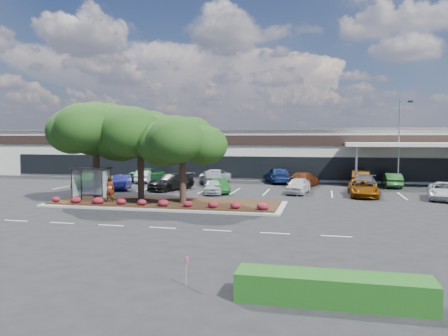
% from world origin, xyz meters
% --- Properties ---
extents(ground, '(160.00, 160.00, 0.00)m').
position_xyz_m(ground, '(0.00, 0.00, 0.00)').
color(ground, black).
rests_on(ground, ground).
extents(retail_store, '(80.40, 25.20, 6.25)m').
position_xyz_m(retail_store, '(0.06, 33.91, 3.15)').
color(retail_store, beige).
rests_on(retail_store, ground).
extents(landscape_island, '(18.00, 6.00, 0.26)m').
position_xyz_m(landscape_island, '(-2.00, 4.00, 0.12)').
color(landscape_island, '#9C9C97').
rests_on(landscape_island, ground).
extents(lane_markings, '(33.12, 20.06, 0.01)m').
position_xyz_m(lane_markings, '(-0.14, 10.42, 0.01)').
color(lane_markings, silver).
rests_on(lane_markings, ground).
extents(shrub_row, '(17.00, 0.80, 0.50)m').
position_xyz_m(shrub_row, '(-2.00, 1.90, 0.51)').
color(shrub_row, maroon).
rests_on(shrub_row, landscape_island).
extents(bus_shelter, '(2.75, 1.55, 2.59)m').
position_xyz_m(bus_shelter, '(-7.50, 2.95, 2.31)').
color(bus_shelter, black).
rests_on(bus_shelter, landscape_island).
extents(island_tree_west, '(7.20, 7.20, 7.89)m').
position_xyz_m(island_tree_west, '(-8.00, 4.50, 4.21)').
color(island_tree_west, '#153611').
rests_on(island_tree_west, landscape_island).
extents(island_tree_mid, '(6.60, 6.60, 7.32)m').
position_xyz_m(island_tree_mid, '(-4.50, 5.20, 3.92)').
color(island_tree_mid, '#153611').
rests_on(island_tree_mid, landscape_island).
extents(island_tree_east, '(5.80, 5.80, 6.50)m').
position_xyz_m(island_tree_east, '(-0.50, 3.70, 3.51)').
color(island_tree_east, '#153611').
rests_on(island_tree_east, landscape_island).
extents(hedge_south_east, '(6.00, 1.30, 0.90)m').
position_xyz_m(hedge_south_east, '(10.00, -13.50, 0.45)').
color(hedge_south_east, '#1C4512').
rests_on(hedge_south_east, ground).
extents(conifer_north_west, '(4.40, 4.40, 10.00)m').
position_xyz_m(conifer_north_west, '(-30.00, 46.00, 5.00)').
color(conifer_north_west, '#153611').
rests_on(conifer_north_west, ground).
extents(person_waiting, '(0.80, 0.64, 1.92)m').
position_xyz_m(person_waiting, '(-6.05, 2.93, 1.22)').
color(person_waiting, '#594C47').
rests_on(person_waiting, landscape_island).
extents(light_pole, '(1.43, 0.50, 8.93)m').
position_xyz_m(light_pole, '(17.21, 19.67, 3.93)').
color(light_pole, '#9C9C97').
rests_on(light_pole, ground).
extents(survey_stake, '(0.07, 0.14, 1.02)m').
position_xyz_m(survey_stake, '(5.11, -13.00, 0.66)').
color(survey_stake, '#9F7A53').
rests_on(survey_stake, ground).
extents(car_0, '(2.19, 4.75, 1.51)m').
position_xyz_m(car_0, '(-13.50, 12.61, 0.75)').
color(car_0, '#174817').
rests_on(car_0, ground).
extents(car_1, '(2.66, 4.49, 1.40)m').
position_xyz_m(car_1, '(-9.85, 12.67, 0.70)').
color(car_1, navy).
rests_on(car_1, ground).
extents(car_2, '(4.00, 5.99, 1.61)m').
position_xyz_m(car_2, '(-4.82, 13.16, 0.81)').
color(car_2, black).
rests_on(car_2, ground).
extents(car_3, '(2.94, 4.30, 1.34)m').
position_xyz_m(car_3, '(0.29, 11.93, 0.67)').
color(car_3, '#164D1A').
rests_on(car_3, ground).
extents(car_4, '(2.29, 4.19, 1.35)m').
position_xyz_m(car_4, '(-0.04, 11.17, 0.68)').
color(car_4, '#AFB5BC').
rests_on(car_4, ground).
extents(car_5, '(2.37, 4.56, 1.48)m').
position_xyz_m(car_5, '(7.46, 13.08, 0.74)').
color(car_5, silver).
rests_on(car_5, ground).
extents(car_6, '(3.09, 5.77, 1.59)m').
position_xyz_m(car_6, '(13.35, 14.72, 0.80)').
color(car_6, '#54545C').
rests_on(car_6, ground).
extents(car_7, '(2.41, 5.12, 1.41)m').
position_xyz_m(car_7, '(13.10, 12.20, 0.71)').
color(car_7, '#7C4004').
rests_on(car_7, ground).
extents(car_8, '(3.36, 5.56, 1.44)m').
position_xyz_m(car_8, '(19.45, 11.72, 0.72)').
color(car_8, silver).
rests_on(car_8, ground).
extents(car_9, '(2.34, 4.41, 1.38)m').
position_xyz_m(car_9, '(-10.19, 19.07, 0.69)').
color(car_9, '#A0A5AC').
rests_on(car_9, ground).
extents(car_10, '(3.58, 5.95, 1.55)m').
position_xyz_m(car_10, '(-10.44, 21.05, 0.77)').
color(car_10, '#154E25').
rests_on(car_10, ground).
extents(car_11, '(2.81, 5.66, 1.54)m').
position_xyz_m(car_11, '(-2.17, 20.79, 0.77)').
color(car_11, silver).
rests_on(car_11, ground).
extents(car_12, '(3.29, 5.03, 1.57)m').
position_xyz_m(car_12, '(-1.86, 17.61, 0.78)').
color(car_12, '#53555B').
rests_on(car_12, ground).
extents(car_13, '(3.87, 6.20, 1.67)m').
position_xyz_m(car_13, '(4.72, 22.14, 0.84)').
color(car_13, navy).
rests_on(car_13, ground).
extents(car_14, '(3.38, 5.66, 1.54)m').
position_xyz_m(car_14, '(7.75, 18.84, 0.77)').
color(car_14, '#62290F').
rests_on(car_14, ground).
extents(car_15, '(2.11, 5.11, 1.65)m').
position_xyz_m(car_15, '(13.62, 21.62, 0.82)').
color(car_15, brown).
rests_on(car_15, ground).
extents(car_17, '(1.61, 4.54, 1.49)m').
position_xyz_m(car_17, '(16.62, 20.31, 0.75)').
color(car_17, '#1D4F1F').
rests_on(car_17, ground).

